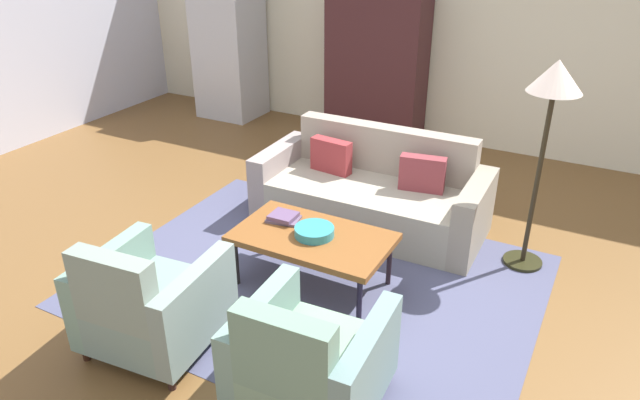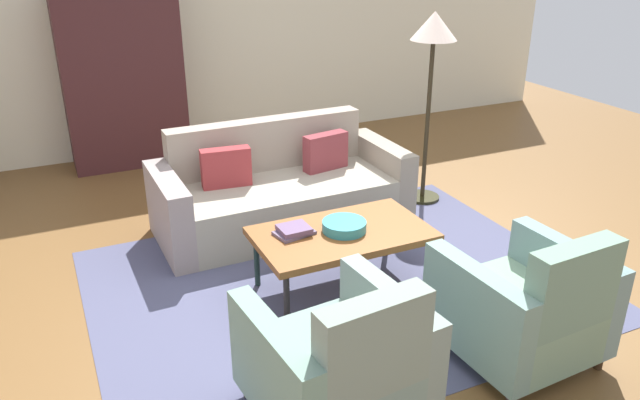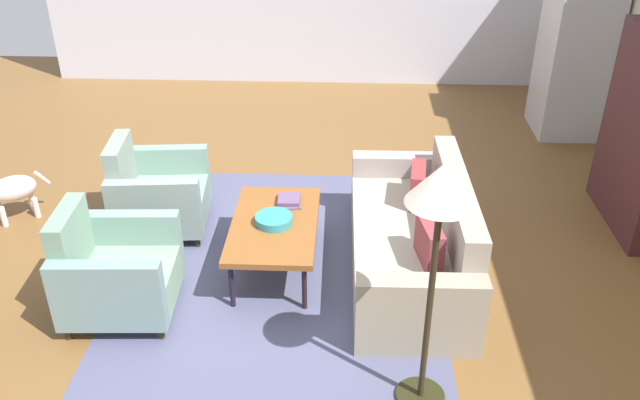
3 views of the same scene
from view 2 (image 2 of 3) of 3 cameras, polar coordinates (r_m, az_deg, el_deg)
ground_plane at (r=4.48m, az=3.05°, el=-7.89°), size 11.47×11.47×0.00m
wall_back at (r=7.32m, az=-10.73°, el=15.83°), size 9.56×0.12×2.80m
area_rug at (r=4.50m, az=1.68°, el=-7.71°), size 3.40×2.60×0.01m
couch at (r=5.30m, az=-3.80°, el=0.75°), size 2.11×0.93×0.86m
coffee_table at (r=4.26m, az=2.04°, el=-3.34°), size 1.20×0.70×0.45m
armchair_left at (r=3.19m, az=1.97°, el=-15.15°), size 0.87×0.87×0.88m
armchair_right at (r=3.79m, az=18.59°, el=-9.59°), size 0.84×0.84×0.88m
fruit_bowl at (r=4.23m, az=2.25°, el=-2.42°), size 0.30×0.30×0.07m
book_stack at (r=4.19m, az=-2.40°, el=-2.84°), size 0.28×0.22×0.06m
cabinet at (r=6.88m, az=-17.71°, el=10.43°), size 1.20×0.51×1.80m
floor_lamp at (r=5.55m, az=10.39°, el=13.94°), size 0.40×0.40×1.72m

